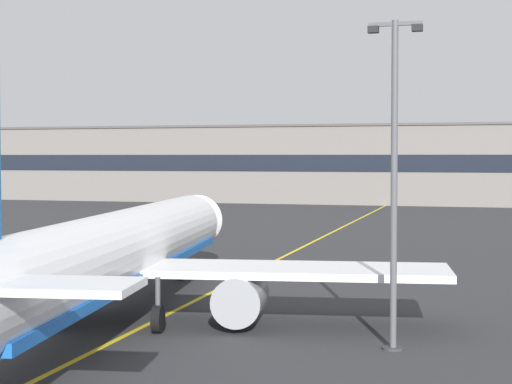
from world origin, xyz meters
The scene contains 4 objects.
taxiway_centreline centered at (0.00, 30.00, 0.00)m, with size 0.30×180.00×0.01m, color yellow.
airliner_foreground centered at (-1.33, 14.04, 3.37)m, with size 32.36×41.41×11.65m.
apron_lamp_post centered at (12.28, 12.19, 7.16)m, with size 2.24×0.90×13.70m.
terminal_building centered at (2.44, 122.35, 6.75)m, with size 165.99×12.40×13.48m.
Camera 1 is at (16.52, -23.54, 8.10)m, focal length 60.09 mm.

